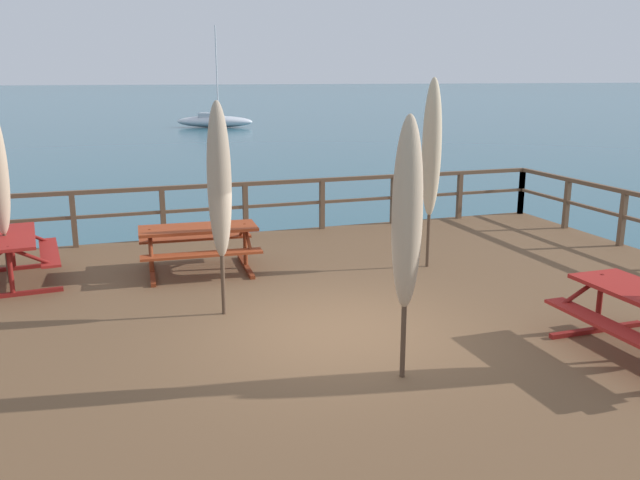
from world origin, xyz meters
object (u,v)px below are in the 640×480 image
object	(u,v)px
picnic_table_mid_right	(199,239)
patio_umbrella_tall_front	(432,149)
patio_umbrella_short_mid	(219,182)
sailboat_distant	(214,121)
picnic_table_front_right	(10,248)
patio_umbrella_tall_mid_right	(407,215)

from	to	relation	value
picnic_table_mid_right	patio_umbrella_tall_front	distance (m)	4.14
patio_umbrella_short_mid	sailboat_distant	bearing A→B (deg)	80.30
patio_umbrella_tall_front	picnic_table_mid_right	bearing A→B (deg)	165.82
picnic_table_front_right	patio_umbrella_short_mid	size ratio (longest dim) A/B	0.68
picnic_table_mid_right	patio_umbrella_tall_mid_right	bearing A→B (deg)	-72.71
patio_umbrella_tall_front	sailboat_distant	bearing A→B (deg)	84.91
patio_umbrella_short_mid	sailboat_distant	distance (m)	45.12
picnic_table_mid_right	sailboat_distant	world-z (taller)	sailboat_distant
patio_umbrella_short_mid	sailboat_distant	world-z (taller)	sailboat_distant
picnic_table_mid_right	patio_umbrella_tall_front	bearing A→B (deg)	-14.18
patio_umbrella_tall_mid_right	sailboat_distant	xyz separation A→B (m)	(6.13, 47.00, -2.09)
patio_umbrella_tall_mid_right	patio_umbrella_short_mid	world-z (taller)	patio_umbrella_short_mid
patio_umbrella_tall_front	sailboat_distant	world-z (taller)	sailboat_distant
picnic_table_mid_right	patio_umbrella_tall_front	size ratio (longest dim) A/B	0.63
patio_umbrella_tall_front	sailboat_distant	size ratio (longest dim) A/B	0.41
picnic_table_front_right	picnic_table_mid_right	world-z (taller)	same
patio_umbrella_tall_mid_right	picnic_table_mid_right	bearing A→B (deg)	107.29
picnic_table_mid_right	sailboat_distant	bearing A→B (deg)	79.81
picnic_table_front_right	picnic_table_mid_right	distance (m)	2.91
picnic_table_mid_right	patio_umbrella_short_mid	distance (m)	2.51
patio_umbrella_tall_mid_right	sailboat_distant	bearing A→B (deg)	82.58
picnic_table_front_right	picnic_table_mid_right	bearing A→B (deg)	-6.48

